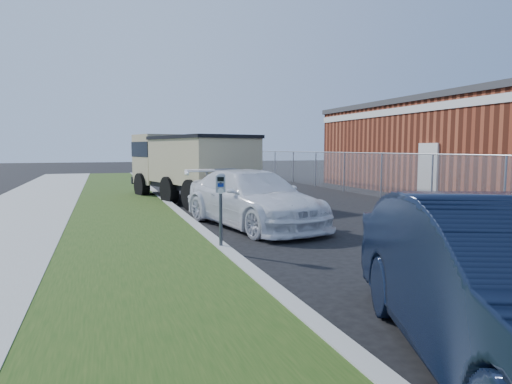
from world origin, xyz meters
name	(u,v)px	position (x,y,z in m)	size (l,w,h in m)	color
ground	(331,239)	(0.00, 0.00, 0.00)	(120.00, 120.00, 0.00)	black
streetside	(65,235)	(-5.57, 2.00, 0.07)	(6.12, 50.00, 0.15)	gray
chainlink_fence	(382,166)	(6.00, 7.00, 1.26)	(0.06, 30.06, 30.00)	slate
brick_building	(480,145)	(12.00, 8.00, 2.13)	(9.20, 14.20, 4.17)	maroon
parking_meter	(221,194)	(-2.62, -0.51, 1.15)	(0.21, 0.16, 1.40)	#3F4247
white_wagon	(252,198)	(-1.08, 2.24, 0.72)	(2.01, 4.95, 1.44)	white
dump_truck	(188,163)	(-1.61, 8.49, 1.44)	(4.08, 6.92, 2.56)	black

